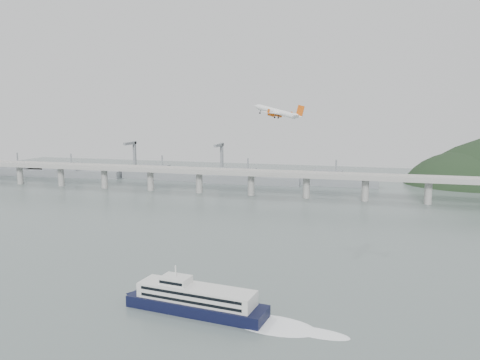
% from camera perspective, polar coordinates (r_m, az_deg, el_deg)
% --- Properties ---
extents(ground, '(900.00, 900.00, 0.00)m').
position_cam_1_polar(ground, '(230.55, -3.74, -10.85)').
color(ground, '#566462').
rests_on(ground, ground).
extents(bridge, '(800.00, 22.00, 23.90)m').
position_cam_1_polar(bridge, '(415.93, 5.22, 0.34)').
color(bridge, '#999997').
rests_on(bridge, ground).
extents(distant_fleet, '(453.00, 60.90, 40.00)m').
position_cam_1_polar(distant_fleet, '(527.22, -10.18, 0.70)').
color(distant_fleet, slate).
rests_on(distant_fleet, ground).
extents(ferry, '(91.03, 23.16, 17.18)m').
position_cam_1_polar(ferry, '(184.78, -5.35, -14.35)').
color(ferry, black).
rests_on(ferry, ground).
extents(airliner, '(34.69, 32.01, 10.64)m').
position_cam_1_polar(airliner, '(293.18, 4.62, 8.26)').
color(airliner, white).
rests_on(airliner, ground).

